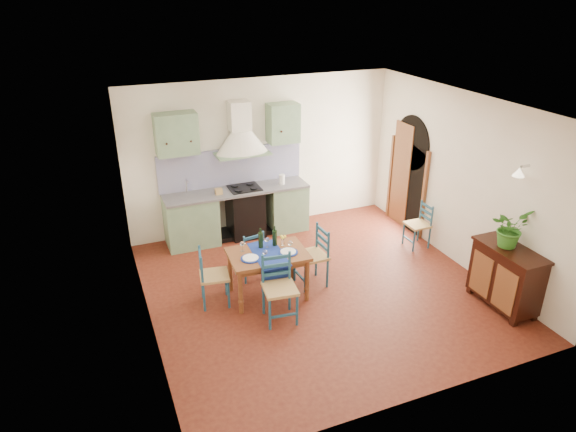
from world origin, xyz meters
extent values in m
plane|color=#45150E|center=(0.00, 0.00, 0.00)|extent=(5.00, 5.00, 0.00)
cube|color=white|center=(0.00, 2.50, 1.40)|extent=(5.00, 0.04, 2.80)
cube|color=gray|center=(-1.45, 2.19, 0.44)|extent=(0.90, 0.60, 0.88)
cube|color=gray|center=(0.35, 2.19, 0.44)|extent=(0.70, 0.60, 0.88)
cube|color=black|center=(-0.45, 2.19, 0.44)|extent=(0.60, 0.58, 0.88)
cube|color=slate|center=(-0.60, 2.19, 0.90)|extent=(2.60, 0.64, 0.04)
cube|color=silver|center=(-1.45, 2.19, 0.90)|extent=(0.45, 0.40, 0.03)
cylinder|color=silver|center=(-1.45, 2.37, 1.05)|extent=(0.02, 0.02, 0.26)
cube|color=black|center=(-0.45, 2.19, 0.93)|extent=(0.55, 0.48, 0.02)
cube|color=black|center=(-0.60, 2.24, 0.04)|extent=(2.60, 0.50, 0.08)
cube|color=#0A0A59|center=(-0.60, 2.46, 1.26)|extent=(2.65, 0.05, 0.68)
cube|color=gray|center=(-1.55, 2.32, 2.00)|extent=(0.70, 0.34, 0.70)
cube|color=gray|center=(0.35, 2.32, 2.00)|extent=(0.55, 0.34, 0.70)
cone|color=silver|center=(-0.45, 2.25, 1.75)|extent=(0.96, 0.96, 0.40)
cube|color=silver|center=(-0.45, 2.34, 2.20)|extent=(0.36, 0.30, 0.50)
cube|color=white|center=(2.50, 0.00, 1.40)|extent=(0.04, 5.00, 2.80)
cube|color=black|center=(2.48, 1.40, 0.82)|extent=(0.03, 1.00, 1.65)
cylinder|color=black|center=(2.48, 1.40, 1.65)|extent=(0.03, 1.00, 1.00)
cube|color=brown|center=(2.46, 0.86, 0.82)|extent=(0.06, 0.06, 1.65)
cube|color=brown|center=(2.46, 1.94, 0.82)|extent=(0.06, 0.06, 1.65)
cube|color=brown|center=(2.47, 1.62, 0.98)|extent=(0.04, 0.55, 1.96)
cylinder|color=silver|center=(2.44, -1.21, 2.05)|extent=(0.15, 0.04, 0.04)
cone|color=#FFEDC6|center=(2.34, -1.21, 1.98)|extent=(0.16, 0.16, 0.12)
cube|color=white|center=(-2.50, 0.00, 1.40)|extent=(0.04, 5.00, 2.80)
cube|color=white|center=(0.00, 0.00, 2.80)|extent=(5.00, 5.00, 0.01)
cube|color=brown|center=(-0.77, 0.11, 0.69)|extent=(1.16, 0.81, 0.05)
cube|color=brown|center=(-0.77, 0.11, 0.62)|extent=(1.05, 0.69, 0.08)
cylinder|color=brown|center=(-1.28, -0.17, 0.33)|extent=(0.07, 0.07, 0.66)
cylinder|color=brown|center=(-1.25, 0.45, 0.33)|extent=(0.07, 0.07, 0.66)
cylinder|color=brown|center=(-0.29, -0.22, 0.33)|extent=(0.07, 0.07, 0.66)
cylinder|color=brown|center=(-0.26, 0.40, 0.33)|extent=(0.07, 0.07, 0.66)
cube|color=navy|center=(-0.77, 0.07, 0.72)|extent=(0.46, 0.87, 0.01)
cube|color=navy|center=(-0.79, -0.27, 0.53)|extent=(0.42, 0.04, 0.38)
cylinder|color=navy|center=(-1.06, 0.03, 0.73)|extent=(0.28, 0.28, 0.01)
cylinder|color=white|center=(-1.06, 0.03, 0.74)|extent=(0.23, 0.23, 0.01)
cylinder|color=navy|center=(-0.49, 0.01, 0.73)|extent=(0.28, 0.28, 0.01)
cylinder|color=white|center=(-0.49, 0.01, 0.74)|extent=(0.23, 0.23, 0.01)
cylinder|color=black|center=(-0.81, 0.30, 0.87)|extent=(0.07, 0.07, 0.32)
cylinder|color=black|center=(-0.59, 0.29, 0.87)|extent=(0.07, 0.07, 0.32)
cylinder|color=white|center=(-0.48, 0.24, 0.77)|extent=(0.05, 0.05, 0.10)
sphere|color=yellow|center=(-0.48, 0.24, 0.86)|extent=(0.10, 0.10, 0.10)
cylinder|color=navy|center=(-1.04, -0.68, 0.24)|extent=(0.04, 0.04, 0.48)
cylinder|color=navy|center=(-0.99, -0.31, 0.47)|extent=(0.04, 0.04, 0.95)
cylinder|color=navy|center=(-0.66, -0.73, 0.24)|extent=(0.04, 0.04, 0.48)
cylinder|color=navy|center=(-0.62, -0.35, 0.47)|extent=(0.04, 0.04, 0.95)
cube|color=tan|center=(-0.83, -0.52, 0.50)|extent=(0.49, 0.49, 0.04)
cube|color=navy|center=(-0.80, -0.33, 0.63)|extent=(0.40, 0.07, 0.05)
cube|color=navy|center=(-0.80, -0.33, 0.76)|extent=(0.40, 0.07, 0.05)
cube|color=navy|center=(-0.80, -0.33, 0.88)|extent=(0.40, 0.07, 0.05)
cube|color=navy|center=(-0.85, -0.71, 0.19)|extent=(0.38, 0.08, 0.03)
cylinder|color=navy|center=(-0.72, 0.93, 0.21)|extent=(0.03, 0.03, 0.42)
cylinder|color=navy|center=(-0.66, 0.61, 0.41)|extent=(0.03, 0.03, 0.82)
cylinder|color=navy|center=(-1.05, 0.87, 0.21)|extent=(0.03, 0.03, 0.42)
cylinder|color=navy|center=(-0.99, 0.55, 0.41)|extent=(0.03, 0.03, 0.82)
cube|color=tan|center=(-0.85, 0.74, 0.43)|extent=(0.45, 0.45, 0.04)
cube|color=navy|center=(-0.82, 0.58, 0.55)|extent=(0.35, 0.09, 0.04)
cube|color=navy|center=(-0.82, 0.58, 0.66)|extent=(0.35, 0.09, 0.04)
cube|color=navy|center=(-0.82, 0.58, 0.77)|extent=(0.35, 0.09, 0.04)
cube|color=navy|center=(-0.88, 0.90, 0.16)|extent=(0.33, 0.09, 0.02)
cylinder|color=navy|center=(-1.41, 0.01, 0.22)|extent=(0.03, 0.03, 0.45)
cylinder|color=navy|center=(-1.75, 0.07, 0.44)|extent=(0.03, 0.03, 0.87)
cylinder|color=navy|center=(-1.35, 0.36, 0.22)|extent=(0.03, 0.03, 0.45)
cylinder|color=navy|center=(-1.70, 0.41, 0.44)|extent=(0.03, 0.03, 0.87)
cube|color=tan|center=(-1.55, 0.21, 0.46)|extent=(0.47, 0.47, 0.04)
cube|color=navy|center=(-1.72, 0.24, 0.58)|extent=(0.08, 0.37, 0.04)
cube|color=navy|center=(-1.72, 0.24, 0.70)|extent=(0.08, 0.37, 0.04)
cube|color=navy|center=(-1.72, 0.24, 0.82)|extent=(0.08, 0.37, 0.04)
cube|color=navy|center=(-1.38, 0.18, 0.17)|extent=(0.09, 0.35, 0.02)
cylinder|color=navy|center=(-0.24, 0.35, 0.24)|extent=(0.04, 0.04, 0.48)
cylinder|color=navy|center=(0.13, 0.36, 0.47)|extent=(0.04, 0.04, 0.94)
cylinder|color=navy|center=(-0.23, -0.03, 0.24)|extent=(0.04, 0.04, 0.48)
cylinder|color=navy|center=(0.15, -0.01, 0.47)|extent=(0.04, 0.04, 0.94)
cube|color=tan|center=(-0.05, 0.17, 0.50)|extent=(0.46, 0.46, 0.04)
cube|color=navy|center=(0.14, 0.17, 0.63)|extent=(0.04, 0.40, 0.05)
cube|color=navy|center=(0.14, 0.17, 0.75)|extent=(0.04, 0.40, 0.05)
cube|color=navy|center=(0.14, 0.17, 0.88)|extent=(0.04, 0.40, 0.05)
cube|color=navy|center=(-0.24, 0.16, 0.19)|extent=(0.05, 0.38, 0.03)
cylinder|color=navy|center=(2.04, 0.77, 0.20)|extent=(0.03, 0.03, 0.41)
cylinder|color=navy|center=(2.36, 0.77, 0.40)|extent=(0.03, 0.03, 0.80)
cylinder|color=navy|center=(2.04, 0.45, 0.20)|extent=(0.03, 0.03, 0.41)
cylinder|color=navy|center=(2.36, 0.45, 0.40)|extent=(0.03, 0.03, 0.80)
cube|color=tan|center=(2.20, 0.61, 0.42)|extent=(0.37, 0.37, 0.04)
cube|color=navy|center=(2.36, 0.61, 0.53)|extent=(0.02, 0.34, 0.04)
cube|color=navy|center=(2.36, 0.61, 0.64)|extent=(0.02, 0.34, 0.04)
cube|color=navy|center=(2.36, 0.61, 0.74)|extent=(0.02, 0.34, 0.04)
cube|color=navy|center=(2.04, 0.61, 0.16)|extent=(0.03, 0.32, 0.02)
cube|color=black|center=(2.27, -1.41, 0.49)|extent=(0.45, 1.00, 0.82)
cube|color=black|center=(2.27, -1.41, 0.92)|extent=(0.50, 1.05, 0.04)
cube|color=brown|center=(2.04, -1.64, 0.45)|extent=(0.02, 0.38, 0.63)
cube|color=brown|center=(2.04, -1.18, 0.45)|extent=(0.02, 0.38, 0.63)
cube|color=black|center=(2.09, -1.85, 0.04)|extent=(0.08, 0.08, 0.08)
cube|color=black|center=(2.09, -0.97, 0.04)|extent=(0.08, 0.08, 0.08)
cube|color=black|center=(2.44, -1.85, 0.04)|extent=(0.08, 0.08, 0.08)
cube|color=black|center=(2.44, -0.97, 0.04)|extent=(0.08, 0.08, 0.08)
imported|color=#317423|center=(2.26, -1.31, 1.21)|extent=(0.58, 0.53, 0.55)
camera|label=1|loc=(-2.95, -6.04, 4.29)|focal=32.00mm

